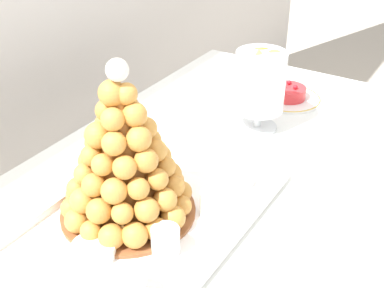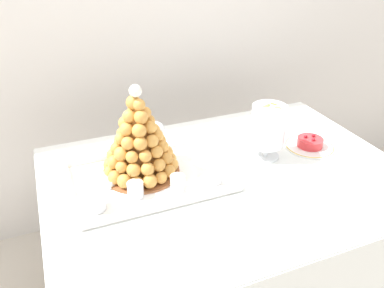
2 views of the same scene
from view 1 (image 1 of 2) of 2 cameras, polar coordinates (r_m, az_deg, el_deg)
name	(u,v)px [view 1 (image 1 of 2)]	position (r m, az deg, el deg)	size (l,w,h in m)	color
buffet_table	(242,197)	(1.26, 5.61, -5.94)	(1.30, 0.92, 0.73)	brown
serving_tray	(152,215)	(1.05, -4.48, -7.99)	(0.54, 0.37, 0.02)	white
croquembouche	(125,160)	(0.99, -7.57, -1.78)	(0.28, 0.28, 0.33)	brown
dessert_cup_mid_left	(165,241)	(0.95, -3.00, -10.85)	(0.05, 0.05, 0.05)	silver
dessert_cup_centre	(212,204)	(1.03, 2.26, -6.77)	(0.05, 0.05, 0.05)	silver
dessert_cup_mid_right	(244,172)	(1.13, 5.83, -3.15)	(0.05, 0.05, 0.06)	silver
creme_brulee_ramekin	(93,250)	(0.96, -11.00, -11.55)	(0.08, 0.08, 0.02)	white
macaron_goblet	(260,82)	(1.32, 7.66, 6.89)	(0.13, 0.13, 0.23)	white
fruit_tart_plate	(288,95)	(1.54, 10.73, 5.39)	(0.20, 0.20, 0.05)	white
wine_glass	(125,139)	(1.08, -7.55, 0.51)	(0.07, 0.07, 0.17)	silver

